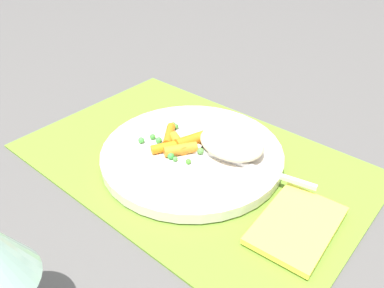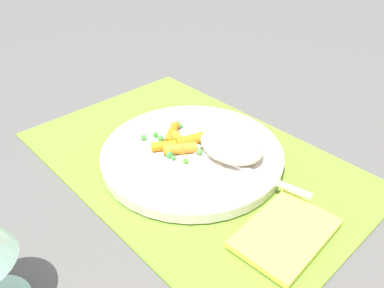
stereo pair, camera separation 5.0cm
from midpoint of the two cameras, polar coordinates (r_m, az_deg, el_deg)
ground_plane at (r=0.57m, az=2.52°, el=-2.69°), size 2.40×2.40×0.00m
placemat at (r=0.57m, az=2.53°, el=-2.45°), size 0.49×0.33×0.01m
plate at (r=0.56m, az=2.56°, el=-1.57°), size 0.26×0.26×0.02m
rice_mound at (r=0.54m, az=8.49°, el=-0.24°), size 0.10×0.08×0.03m
carrot_portion at (r=0.56m, az=0.78°, el=0.20°), size 0.08×0.08×0.02m
pea_scatter at (r=0.56m, az=-0.17°, el=0.23°), size 0.10×0.07×0.01m
fork at (r=0.53m, az=7.23°, el=-2.53°), size 0.21×0.05×0.01m
napkin at (r=0.47m, az=16.82°, el=-12.71°), size 0.09×0.13×0.01m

